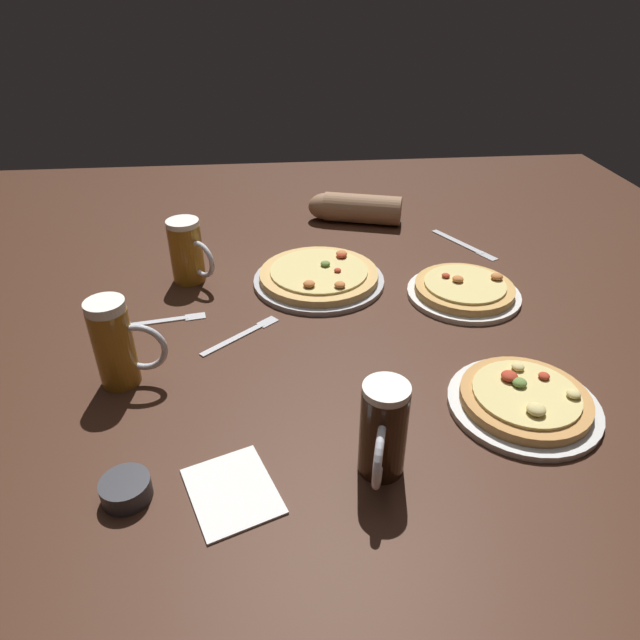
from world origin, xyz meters
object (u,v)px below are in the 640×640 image
object	(u,v)px
knife_right	(464,244)
fork_spare	(161,320)
pizza_plate_far	(464,290)
beer_mug_pale	(117,344)
pizza_plate_side	(319,277)
beer_mug_amber	(188,252)
beer_mug_dark	(383,432)
fork_left	(242,334)
diner_arm	(352,208)
pizza_plate_near	(524,400)
ramekin_sauce	(126,489)
napkin_folded	(232,490)

from	to	relation	value
knife_right	fork_spare	bearing A→B (deg)	-157.64
pizza_plate_far	beer_mug_pale	distance (m)	0.77
knife_right	pizza_plate_side	bearing A→B (deg)	-157.20
pizza_plate_far	knife_right	distance (m)	0.29
beer_mug_amber	fork_spare	distance (m)	0.21
pizza_plate_side	beer_mug_dark	bearing A→B (deg)	-86.57
pizza_plate_side	knife_right	distance (m)	0.46
pizza_plate_side	beer_mug_amber	distance (m)	0.32
fork_left	diner_arm	distance (m)	0.67
pizza_plate_near	ramekin_sauce	world-z (taller)	pizza_plate_near
beer_mug_dark	napkin_folded	distance (m)	0.24
napkin_folded	diner_arm	size ratio (longest dim) A/B	0.52
beer_mug_amber	knife_right	bearing A→B (deg)	10.33
pizza_plate_far	napkin_folded	distance (m)	0.74
pizza_plate_far	ramekin_sauce	xyz separation A→B (m)	(-0.67, -0.53, 0.00)
beer_mug_amber	ramekin_sauce	size ratio (longest dim) A/B	2.13
pizza_plate_side	beer_mug_pale	distance (m)	0.53
pizza_plate_side	napkin_folded	bearing A→B (deg)	-106.63
beer_mug_amber	fork_left	xyz separation A→B (m)	(0.13, -0.26, -0.07)
ramekin_sauce	knife_right	size ratio (longest dim) A/B	0.34
knife_right	fork_spare	distance (m)	0.84
pizza_plate_far	knife_right	size ratio (longest dim) A/B	1.22
ramekin_sauce	fork_left	xyz separation A→B (m)	(0.16, 0.41, -0.01)
ramekin_sauce	napkin_folded	size ratio (longest dim) A/B	0.50
ramekin_sauce	beer_mug_dark	bearing A→B (deg)	2.34
pizza_plate_side	diner_arm	xyz separation A→B (m)	(0.14, 0.38, 0.03)
napkin_folded	pizza_plate_near	bearing A→B (deg)	15.53
beer_mug_amber	beer_mug_pale	distance (m)	0.40
ramekin_sauce	pizza_plate_side	bearing A→B (deg)	61.44
pizza_plate_far	napkin_folded	bearing A→B (deg)	-134.31
pizza_plate_far	fork_left	distance (m)	0.53
pizza_plate_side	diner_arm	bearing A→B (deg)	70.17
knife_right	fork_spare	xyz separation A→B (m)	(-0.78, -0.32, -0.00)
pizza_plate_side	fork_left	distance (m)	0.28
fork_spare	beer_mug_amber	bearing A→B (deg)	75.88
beer_mug_pale	napkin_folded	xyz separation A→B (m)	(0.21, -0.28, -0.08)
beer_mug_pale	fork_spare	bearing A→B (deg)	79.56
beer_mug_amber	fork_left	world-z (taller)	beer_mug_amber
pizza_plate_side	fork_left	world-z (taller)	pizza_plate_side
pizza_plate_side	beer_mug_amber	xyz separation A→B (m)	(-0.31, 0.04, 0.06)
pizza_plate_side	beer_mug_pale	world-z (taller)	beer_mug_pale
pizza_plate_near	ramekin_sauce	size ratio (longest dim) A/B	3.60
diner_arm	pizza_plate_near	bearing A→B (deg)	-78.38
pizza_plate_near	knife_right	distance (m)	0.68
beer_mug_amber	fork_left	bearing A→B (deg)	-63.24
pizza_plate_near	fork_spare	size ratio (longest dim) A/B	1.29
beer_mug_pale	fork_left	world-z (taller)	beer_mug_pale
beer_mug_pale	beer_mug_amber	bearing A→B (deg)	77.78
pizza_plate_side	napkin_folded	size ratio (longest dim) A/B	2.19
ramekin_sauce	fork_spare	size ratio (longest dim) A/B	0.36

